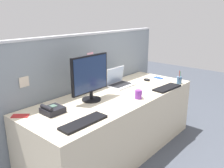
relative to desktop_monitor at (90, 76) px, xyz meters
name	(u,v)px	position (x,y,z in m)	size (l,w,h in m)	color
ground_plane	(115,150)	(0.30, -0.09, -0.98)	(10.00, 10.00, 0.00)	#424751
desk	(115,123)	(0.30, -0.09, -0.62)	(2.22, 0.84, 0.72)	beige
cubicle_divider	(88,89)	(0.30, 0.36, -0.29)	(2.71, 0.08, 1.39)	gray
desktop_monitor	(90,76)	(0.00, 0.00, 0.00)	(0.50, 0.20, 0.49)	black
laptop	(118,81)	(0.60, 0.11, -0.21)	(0.33, 0.24, 0.23)	silver
desk_phone	(52,110)	(-0.48, 0.02, -0.23)	(0.19, 0.18, 0.09)	black
keyboard_main	(84,122)	(-0.44, -0.36, -0.25)	(0.45, 0.14, 0.02)	black
keyboard_spare	(167,88)	(0.89, -0.43, -0.25)	(0.42, 0.15, 0.02)	black
computer_mouse_right_hand	(147,80)	(1.03, -0.05, -0.25)	(0.06, 0.10, 0.03)	black
pen_cup	(179,80)	(1.19, -0.45, -0.21)	(0.07, 0.07, 0.18)	#4C7093
cell_phone_blue_case	(158,78)	(1.26, -0.10, -0.26)	(0.07, 0.13, 0.01)	blue
cell_phone_red_case	(20,116)	(-0.72, 0.18, -0.26)	(0.07, 0.15, 0.01)	#B22323
coffee_mug	(138,94)	(0.37, -0.37, -0.22)	(0.11, 0.08, 0.10)	purple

